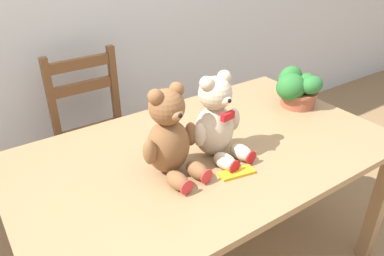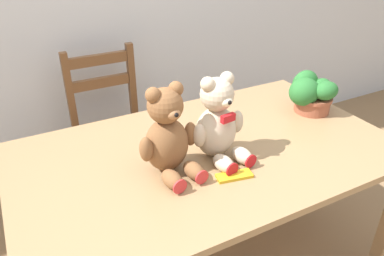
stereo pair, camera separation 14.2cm
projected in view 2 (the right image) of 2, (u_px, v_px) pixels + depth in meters
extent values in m
cube|color=#9E7A51|center=(208.00, 153.00, 1.57)|extent=(1.58, 0.93, 0.03)
cube|color=#9E7A51|center=(26.00, 213.00, 1.76)|extent=(0.06, 0.06, 0.67)
cube|color=#9E7A51|center=(275.00, 138.00, 2.36)|extent=(0.06, 0.06, 0.67)
cube|color=brown|center=(116.00, 137.00, 2.18)|extent=(0.41, 0.45, 0.03)
cube|color=brown|center=(161.00, 178.00, 2.21)|extent=(0.04, 0.04, 0.42)
cube|color=brown|center=(99.00, 197.00, 2.06)|extent=(0.04, 0.04, 0.42)
cube|color=brown|center=(134.00, 113.00, 2.40)|extent=(0.04, 0.04, 0.91)
cube|color=brown|center=(75.00, 126.00, 2.25)|extent=(0.04, 0.04, 0.91)
cube|color=brown|center=(98.00, 60.00, 2.14)|extent=(0.33, 0.03, 0.06)
cube|color=brown|center=(101.00, 82.00, 2.21)|extent=(0.33, 0.03, 0.06)
ellipsoid|color=brown|center=(167.00, 145.00, 1.40)|extent=(0.19, 0.17, 0.21)
sphere|color=brown|center=(165.00, 106.00, 1.32)|extent=(0.13, 0.13, 0.13)
sphere|color=brown|center=(176.00, 89.00, 1.32)|extent=(0.06, 0.06, 0.06)
sphere|color=brown|center=(153.00, 95.00, 1.27)|extent=(0.06, 0.06, 0.06)
ellipsoid|color=#B2794C|center=(173.00, 113.00, 1.29)|extent=(0.06, 0.06, 0.04)
sphere|color=black|center=(176.00, 115.00, 1.27)|extent=(0.02, 0.02, 0.02)
ellipsoid|color=brown|center=(190.00, 134.00, 1.42)|extent=(0.06, 0.06, 0.10)
ellipsoid|color=brown|center=(146.00, 149.00, 1.32)|extent=(0.06, 0.06, 0.10)
ellipsoid|color=brown|center=(194.00, 171.00, 1.38)|extent=(0.08, 0.11, 0.06)
cylinder|color=red|center=(202.00, 177.00, 1.34)|extent=(0.06, 0.01, 0.06)
ellipsoid|color=brown|center=(172.00, 179.00, 1.33)|extent=(0.08, 0.11, 0.06)
cylinder|color=red|center=(180.00, 187.00, 1.29)|extent=(0.06, 0.01, 0.06)
ellipsoid|color=beige|center=(216.00, 131.00, 1.48)|extent=(0.19, 0.17, 0.21)
sphere|color=beige|center=(217.00, 94.00, 1.41)|extent=(0.13, 0.13, 0.13)
sphere|color=beige|center=(227.00, 79.00, 1.40)|extent=(0.06, 0.06, 0.06)
sphere|color=beige|center=(208.00, 84.00, 1.36)|extent=(0.06, 0.06, 0.06)
ellipsoid|color=white|center=(225.00, 101.00, 1.38)|extent=(0.06, 0.06, 0.04)
sphere|color=black|center=(230.00, 103.00, 1.36)|extent=(0.02, 0.02, 0.02)
ellipsoid|color=beige|center=(237.00, 122.00, 1.51)|extent=(0.06, 0.06, 0.10)
ellipsoid|color=beige|center=(199.00, 135.00, 1.41)|extent=(0.06, 0.06, 0.10)
ellipsoid|color=beige|center=(242.00, 155.00, 1.47)|extent=(0.08, 0.11, 0.06)
cylinder|color=red|center=(251.00, 161.00, 1.43)|extent=(0.06, 0.01, 0.06)
ellipsoid|color=beige|center=(224.00, 163.00, 1.42)|extent=(0.08, 0.11, 0.06)
cylinder|color=red|center=(232.00, 170.00, 1.38)|extent=(0.06, 0.01, 0.06)
cube|color=red|center=(228.00, 118.00, 1.39)|extent=(0.06, 0.03, 0.03)
cylinder|color=#9E5138|center=(312.00, 104.00, 1.86)|extent=(0.17, 0.17, 0.08)
cylinder|color=#9E5138|center=(313.00, 98.00, 1.84)|extent=(0.19, 0.19, 0.02)
ellipsoid|color=#286B2D|center=(322.00, 86.00, 1.84)|extent=(0.10, 0.08, 0.08)
ellipsoid|color=#286B2D|center=(305.00, 84.00, 1.85)|extent=(0.14, 0.10, 0.14)
ellipsoid|color=#286B2D|center=(304.00, 92.00, 1.80)|extent=(0.15, 0.14, 0.14)
ellipsoid|color=#286B2D|center=(326.00, 91.00, 1.77)|extent=(0.12, 0.09, 0.09)
cube|color=gold|center=(234.00, 176.00, 1.39)|extent=(0.14, 0.08, 0.01)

